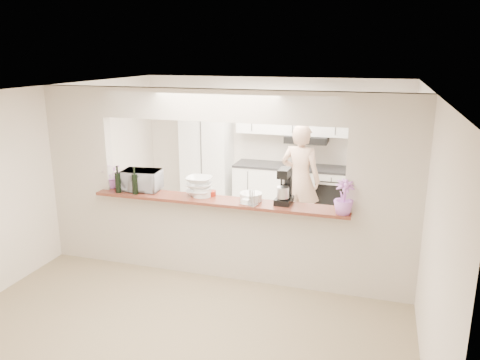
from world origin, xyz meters
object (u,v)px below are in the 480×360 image
at_px(stand_mixer, 285,188).
at_px(person, 300,180).
at_px(refrigerator, 383,178).
at_px(toaster_oven, 142,180).

relative_size(stand_mixer, person, 0.25).
height_order(refrigerator, stand_mixer, refrigerator).
distance_m(refrigerator, toaster_oven, 4.14).
relative_size(toaster_oven, person, 0.28).
relative_size(refrigerator, person, 0.93).
bearing_deg(refrigerator, toaster_oven, -140.91).
height_order(toaster_oven, stand_mixer, stand_mixer).
bearing_deg(refrigerator, stand_mixer, -114.83).
xyz_separation_m(stand_mixer, person, (-0.10, 1.79, -0.38)).
bearing_deg(stand_mixer, refrigerator, 65.17).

